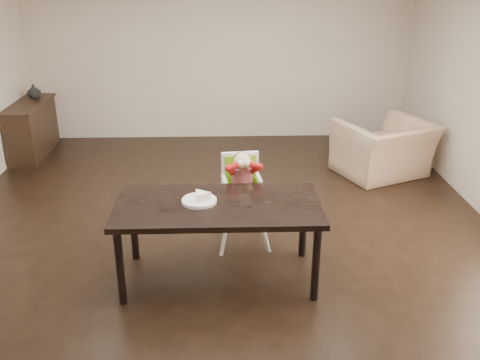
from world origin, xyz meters
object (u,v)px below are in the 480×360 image
at_px(dining_table, 218,212).
at_px(sideboard, 32,129).
at_px(high_chair, 242,179).
at_px(armchair, 385,140).

distance_m(dining_table, sideboard, 4.44).
xyz_separation_m(high_chair, sideboard, (-3.01, 2.77, -0.30)).
xyz_separation_m(dining_table, armchair, (2.20, 2.49, -0.17)).
height_order(dining_table, sideboard, sideboard).
distance_m(dining_table, high_chair, 0.72).
relative_size(dining_table, high_chair, 1.82).
height_order(dining_table, armchair, armchair).
xyz_separation_m(dining_table, sideboard, (-2.78, 3.45, -0.27)).
distance_m(high_chair, armchair, 2.68).
xyz_separation_m(dining_table, high_chair, (0.23, 0.68, 0.03)).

